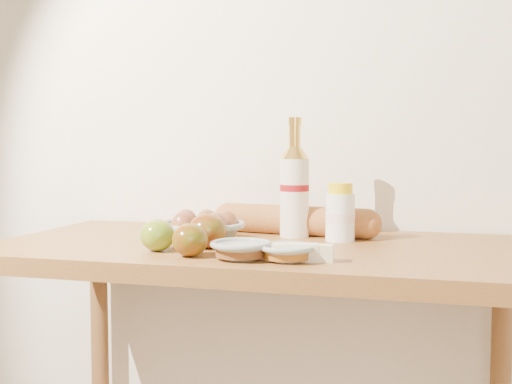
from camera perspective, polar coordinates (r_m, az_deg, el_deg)
back_wall at (r=1.78m, az=3.11°, el=9.89°), size 3.50×0.02×2.60m
table at (r=1.49m, az=0.31°, el=-9.30°), size 1.20×0.60×0.90m
bourbon_bottle at (r=1.56m, az=3.44°, el=0.31°), size 0.09×0.09×0.29m
cream_bottle at (r=1.51m, az=7.49°, el=-1.97°), size 0.08×0.08×0.14m
egg_bowl at (r=1.50m, az=-4.78°, el=-3.29°), size 0.21×0.21×0.07m
baguette at (r=1.60m, az=3.42°, el=-2.52°), size 0.45×0.14×0.07m
apple_yellowgreen at (r=1.37m, az=-8.75°, el=-3.82°), size 0.09×0.09×0.07m
apple_redgreen_front at (r=1.30m, az=-5.89°, el=-4.26°), size 0.09×0.09×0.07m
apple_redgreen_right at (r=1.40m, az=-4.35°, el=-3.46°), size 0.10×0.10×0.08m
sugar_bowl at (r=1.27m, az=-1.33°, el=-5.14°), size 0.16×0.16×0.04m
syrup_bowl at (r=1.25m, az=2.79°, el=-5.38°), size 0.14×0.14×0.03m
butter_stick at (r=1.25m, az=4.18°, el=-5.40°), size 0.12×0.04×0.03m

